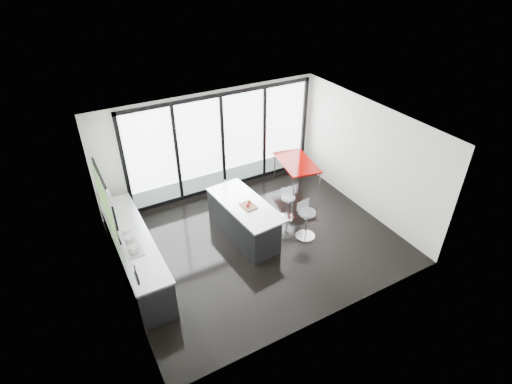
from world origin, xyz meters
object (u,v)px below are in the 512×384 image
bar_stool_near (306,224)px  red_table (296,174)px  bar_stool_far (288,208)px  island (243,219)px

bar_stool_near → red_table: 2.21m
bar_stool_near → bar_stool_far: bearing=80.8°
island → bar_stool_near: (1.24, -0.78, -0.08)m
island → bar_stool_near: bearing=-32.2°
island → bar_stool_near: island is taller
bar_stool_near → bar_stool_far: 0.82m
island → red_table: island is taller
bar_stool_near → red_table: bearing=54.6°
bar_stool_far → island: bearing=-158.7°
bar_stool_near → red_table: size_ratio=0.49×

